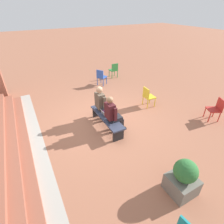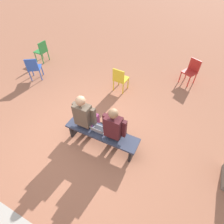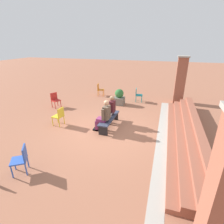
{
  "view_description": "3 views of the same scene",
  "coord_description": "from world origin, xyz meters",
  "px_view_note": "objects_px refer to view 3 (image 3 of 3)",
  "views": [
    {
      "loc": [
        -4.88,
        2.21,
        3.71
      ],
      "look_at": [
        -0.43,
        -0.19,
        0.59
      ],
      "focal_mm": 28.0,
      "sensor_mm": 36.0,
      "label": 1
    },
    {
      "loc": [
        -1.77,
        2.21,
        3.66
      ],
      "look_at": [
        -0.58,
        -0.17,
        1.04
      ],
      "focal_mm": 28.0,
      "sensor_mm": 36.0,
      "label": 2
    },
    {
      "loc": [
        6.27,
        2.21,
        3.54
      ],
      "look_at": [
        -0.12,
        0.22,
        0.83
      ],
      "focal_mm": 28.0,
      "sensor_mm": 36.0,
      "label": 3
    }
  ],
  "objects_px": {
    "plastic_chair_far_left": "(21,158)",
    "plastic_chair_by_pillar": "(55,99)",
    "bench": "(109,119)",
    "planter": "(119,97)",
    "plastic_chair_far_right": "(138,94)",
    "person_adult": "(104,115)",
    "plastic_chair_foreground": "(59,115)",
    "person_student": "(110,109)",
    "laptop": "(109,117)",
    "plastic_chair_near_bench_left": "(100,89)"
  },
  "relations": [
    {
      "from": "laptop",
      "to": "plastic_chair_by_pillar",
      "type": "bearing_deg",
      "value": -112.32
    },
    {
      "from": "laptop",
      "to": "plastic_chair_near_bench_left",
      "type": "xyz_separation_m",
      "value": [
        -4.47,
        -2.14,
        -0.02
      ]
    },
    {
      "from": "bench",
      "to": "planter",
      "type": "height_order",
      "value": "planter"
    },
    {
      "from": "laptop",
      "to": "plastic_chair_far_left",
      "type": "distance_m",
      "value": 3.75
    },
    {
      "from": "person_adult",
      "to": "plastic_chair_far_right",
      "type": "relative_size",
      "value": 1.64
    },
    {
      "from": "plastic_chair_far_right",
      "to": "plastic_chair_foreground",
      "type": "distance_m",
      "value": 5.23
    },
    {
      "from": "plastic_chair_far_right",
      "to": "plastic_chair_by_pillar",
      "type": "bearing_deg",
      "value": -60.79
    },
    {
      "from": "plastic_chair_far_right",
      "to": "laptop",
      "type": "bearing_deg",
      "value": -8.66
    },
    {
      "from": "person_adult",
      "to": "planter",
      "type": "xyz_separation_m",
      "value": [
        -3.47,
        -0.29,
        -0.3
      ]
    },
    {
      "from": "person_adult",
      "to": "plastic_chair_foreground",
      "type": "distance_m",
      "value": 2.13
    },
    {
      "from": "person_student",
      "to": "plastic_chair_far_right",
      "type": "xyz_separation_m",
      "value": [
        -3.58,
        0.68,
        -0.24
      ]
    },
    {
      "from": "laptop",
      "to": "plastic_chair_foreground",
      "type": "xyz_separation_m",
      "value": [
        0.45,
        -2.19,
        -0.02
      ]
    },
    {
      "from": "plastic_chair_far_right",
      "to": "plastic_chair_foreground",
      "type": "xyz_separation_m",
      "value": [
        4.42,
        -2.8,
        0.0
      ]
    },
    {
      "from": "bench",
      "to": "plastic_chair_foreground",
      "type": "distance_m",
      "value": 2.25
    },
    {
      "from": "person_student",
      "to": "plastic_chair_far_left",
      "type": "xyz_separation_m",
      "value": [
        3.85,
        -1.39,
        -0.24
      ]
    },
    {
      "from": "plastic_chair_near_bench_left",
      "to": "planter",
      "type": "relative_size",
      "value": 0.89
    },
    {
      "from": "plastic_chair_far_left",
      "to": "plastic_chair_by_pillar",
      "type": "distance_m",
      "value": 5.49
    },
    {
      "from": "plastic_chair_far_right",
      "to": "plastic_chair_by_pillar",
      "type": "distance_m",
      "value": 4.99
    },
    {
      "from": "laptop",
      "to": "person_student",
      "type": "bearing_deg",
      "value": -168.69
    },
    {
      "from": "bench",
      "to": "laptop",
      "type": "relative_size",
      "value": 5.62
    },
    {
      "from": "plastic_chair_foreground",
      "to": "plastic_chair_far_left",
      "type": "bearing_deg",
      "value": 13.55
    },
    {
      "from": "bench",
      "to": "plastic_chair_far_right",
      "type": "height_order",
      "value": "plastic_chair_far_right"
    },
    {
      "from": "person_student",
      "to": "plastic_chair_by_pillar",
      "type": "relative_size",
      "value": 1.6
    },
    {
      "from": "person_student",
      "to": "plastic_chair_near_bench_left",
      "type": "distance_m",
      "value": 4.57
    },
    {
      "from": "plastic_chair_far_left",
      "to": "plastic_chair_far_right",
      "type": "bearing_deg",
      "value": 164.4
    },
    {
      "from": "plastic_chair_far_left",
      "to": "plastic_chair_near_bench_left",
      "type": "distance_m",
      "value": 7.95
    },
    {
      "from": "plastic_chair_far_right",
      "to": "plastic_chair_near_bench_left",
      "type": "height_order",
      "value": "same"
    },
    {
      "from": "bench",
      "to": "person_adult",
      "type": "distance_m",
      "value": 0.59
    },
    {
      "from": "plastic_chair_far_right",
      "to": "planter",
      "type": "xyz_separation_m",
      "value": [
        0.87,
        -0.98,
        -0.04
      ]
    },
    {
      "from": "person_adult",
      "to": "plastic_chair_far_left",
      "type": "bearing_deg",
      "value": -24.18
    },
    {
      "from": "bench",
      "to": "laptop",
      "type": "xyz_separation_m",
      "value": [
        0.08,
        0.01,
        0.15
      ]
    },
    {
      "from": "person_student",
      "to": "person_adult",
      "type": "distance_m",
      "value": 0.76
    },
    {
      "from": "plastic_chair_foreground",
      "to": "plastic_chair_near_bench_left",
      "type": "bearing_deg",
      "value": 179.37
    },
    {
      "from": "plastic_chair_far_left",
      "to": "plastic_chair_near_bench_left",
      "type": "height_order",
      "value": "same"
    },
    {
      "from": "plastic_chair_by_pillar",
      "to": "laptop",
      "type": "bearing_deg",
      "value": 67.68
    },
    {
      "from": "plastic_chair_foreground",
      "to": "person_student",
      "type": "bearing_deg",
      "value": 111.78
    },
    {
      "from": "bench",
      "to": "person_student",
      "type": "height_order",
      "value": "person_student"
    },
    {
      "from": "plastic_chair_foreground",
      "to": "planter",
      "type": "bearing_deg",
      "value": 152.87
    },
    {
      "from": "plastic_chair_far_left",
      "to": "plastic_chair_by_pillar",
      "type": "bearing_deg",
      "value": -155.46
    },
    {
      "from": "person_student",
      "to": "planter",
      "type": "bearing_deg",
      "value": -173.86
    },
    {
      "from": "planter",
      "to": "laptop",
      "type": "bearing_deg",
      "value": 6.81
    },
    {
      "from": "person_student",
      "to": "laptop",
      "type": "bearing_deg",
      "value": 11.31
    },
    {
      "from": "person_adult",
      "to": "plastic_chair_foreground",
      "type": "relative_size",
      "value": 1.64
    },
    {
      "from": "plastic_chair_far_left",
      "to": "plastic_chair_by_pillar",
      "type": "relative_size",
      "value": 1.0
    },
    {
      "from": "laptop",
      "to": "plastic_chair_foreground",
      "type": "bearing_deg",
      "value": -78.45
    },
    {
      "from": "bench",
      "to": "plastic_chair_foreground",
      "type": "xyz_separation_m",
      "value": [
        0.53,
        -2.18,
        0.13
      ]
    },
    {
      "from": "person_student",
      "to": "planter",
      "type": "distance_m",
      "value": 2.74
    },
    {
      "from": "plastic_chair_far_right",
      "to": "planter",
      "type": "distance_m",
      "value": 1.31
    },
    {
      "from": "person_adult",
      "to": "plastic_chair_foreground",
      "type": "bearing_deg",
      "value": -87.75
    },
    {
      "from": "bench",
      "to": "plastic_chair_far_right",
      "type": "relative_size",
      "value": 2.14
    }
  ]
}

